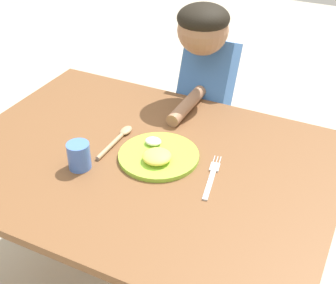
{
  "coord_description": "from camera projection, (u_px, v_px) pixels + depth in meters",
  "views": [
    {
      "loc": [
        0.62,
        -1.08,
        1.57
      ],
      "look_at": [
        0.04,
        0.1,
        0.69
      ],
      "focal_mm": 51.0,
      "sensor_mm": 36.0,
      "label": 1
    }
  ],
  "objects": [
    {
      "name": "plate",
      "position": [
        158.0,
        155.0,
        1.52
      ],
      "size": [
        0.26,
        0.26,
        0.05
      ],
      "color": "#93CC3A",
      "rests_on": "dining_table"
    },
    {
      "name": "spoon",
      "position": [
        118.0,
        138.0,
        1.62
      ],
      "size": [
        0.04,
        0.21,
        0.02
      ],
      "rotation": [
        0.0,
        0.0,
        1.58
      ],
      "color": "tan",
      "rests_on": "dining_table"
    },
    {
      "name": "drinking_cup",
      "position": [
        79.0,
        156.0,
        1.47
      ],
      "size": [
        0.07,
        0.07,
        0.09
      ],
      "primitive_type": "cylinder",
      "color": "#4875DB",
      "rests_on": "dining_table"
    },
    {
      "name": "person",
      "position": [
        206.0,
        105.0,
        1.97
      ],
      "size": [
        0.2,
        0.45,
        1.04
      ],
      "rotation": [
        0.0,
        0.0,
        3.14
      ],
      "color": "#484F57",
      "rests_on": "ground_plane"
    },
    {
      "name": "fork",
      "position": [
        212.0,
        177.0,
        1.45
      ],
      "size": [
        0.06,
        0.22,
        0.01
      ],
      "rotation": [
        0.0,
        0.0,
        1.77
      ],
      "color": "silver",
      "rests_on": "dining_table"
    },
    {
      "name": "dining_table",
      "position": [
        144.0,
        186.0,
        1.59
      ],
      "size": [
        1.22,
        0.9,
        0.67
      ],
      "color": "brown",
      "rests_on": "ground_plane"
    }
  ]
}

